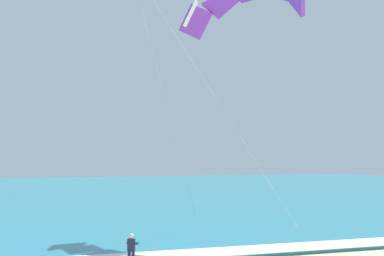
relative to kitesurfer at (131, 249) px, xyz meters
name	(u,v)px	position (x,y,z in m)	size (l,w,h in m)	color
sea	(66,189)	(-1.62, 60.63, -0.84)	(200.00, 120.00, 0.20)	teal
kitesurfer	(131,249)	(0.00, 0.00, 0.00)	(0.67, 0.66, 1.69)	#191E38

